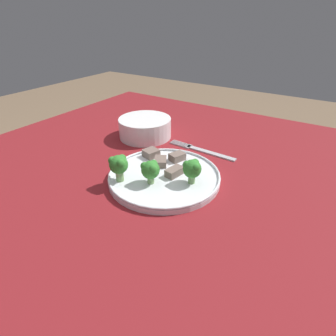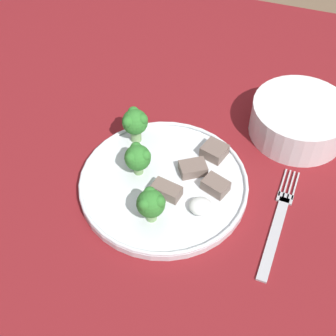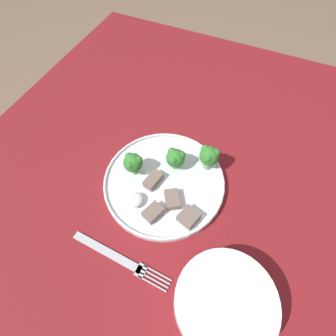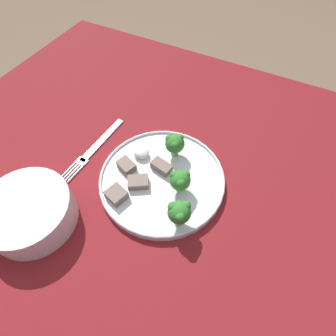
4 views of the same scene
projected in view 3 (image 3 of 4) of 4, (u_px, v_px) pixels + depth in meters
ground_plane at (178, 269)px, 1.21m from camera, size 8.00×8.00×0.00m
table at (186, 212)px, 0.65m from camera, size 1.16×1.07×0.76m
dinner_plate at (163, 183)px, 0.57m from camera, size 0.26×0.26×0.02m
fork at (119, 259)px, 0.49m from camera, size 0.03×0.21×0.00m
cream_bowl at (224, 303)px, 0.42m from camera, size 0.16×0.16×0.06m
broccoli_floret_near_rim_left at (176, 158)px, 0.56m from camera, size 0.04×0.04×0.05m
broccoli_floret_center_left at (209, 156)px, 0.55m from camera, size 0.04×0.04×0.06m
broccoli_floret_back_left at (133, 163)px, 0.55m from camera, size 0.04×0.04×0.06m
meat_slice_front_slice at (189, 217)px, 0.51m from camera, size 0.04×0.04×0.02m
meat_slice_middle_slice at (153, 213)px, 0.52m from camera, size 0.04×0.04×0.02m
meat_slice_rear_slice at (153, 180)px, 0.56m from camera, size 0.05×0.03×0.02m
meat_slice_edge_slice at (172, 199)px, 0.53m from camera, size 0.05×0.05×0.02m
sauce_dollop at (135, 200)px, 0.53m from camera, size 0.04×0.03×0.02m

